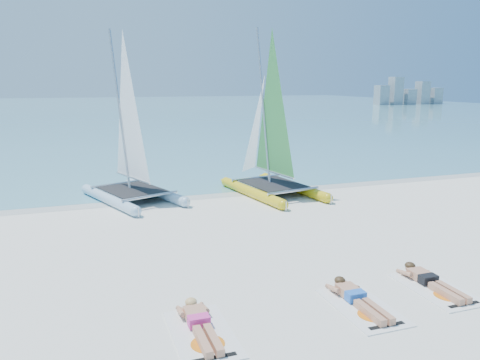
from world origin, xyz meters
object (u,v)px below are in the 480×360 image
object	(u,v)px
towel_c	(436,289)
sunbather_c	(429,280)
sunbather_b	(357,297)
catamaran_yellow	(267,140)
towel_b	(362,307)
towel_a	(202,334)
sunbather_a	(199,322)
catamaran_blue	(129,148)

from	to	relation	value
towel_c	sunbather_c	xyz separation A→B (m)	(0.00, 0.19, 0.11)
sunbather_b	catamaran_yellow	bearing A→B (deg)	78.49
towel_b	towel_c	bearing A→B (deg)	5.63
towel_a	sunbather_c	bearing A→B (deg)	3.78
catamaran_yellow	towel_b	size ratio (longest dim) A/B	3.44
towel_a	sunbather_c	distance (m)	4.95
sunbather_a	towel_a	bearing A→B (deg)	-90.00
catamaran_yellow	sunbather_c	distance (m)	9.16
catamaran_yellow	towel_c	size ratio (longest dim) A/B	3.44
catamaran_yellow	sunbather_a	world-z (taller)	catamaran_yellow
catamaran_yellow	sunbather_b	xyz separation A→B (m)	(-1.86, -9.15, -1.88)
towel_b	towel_c	xyz separation A→B (m)	(1.86, 0.18, 0.00)
catamaran_blue	sunbather_a	size ratio (longest dim) A/B	3.58
catamaran_blue	sunbather_c	xyz separation A→B (m)	(5.04, -9.39, -1.73)
towel_a	catamaran_yellow	bearing A→B (deg)	62.02
catamaran_yellow	sunbather_c	bearing A→B (deg)	-99.69
towel_c	towel_b	bearing A→B (deg)	-174.37
catamaran_yellow	sunbather_b	bearing A→B (deg)	-111.21
towel_a	sunbather_a	distance (m)	0.22
catamaran_yellow	sunbather_b	size ratio (longest dim) A/B	3.68
towel_a	towel_c	bearing A→B (deg)	1.56
towel_b	towel_c	world-z (taller)	same
catamaran_blue	sunbather_c	size ratio (longest dim) A/B	3.58
catamaran_yellow	sunbather_a	size ratio (longest dim) A/B	3.68
catamaran_yellow	sunbather_c	size ratio (longest dim) A/B	3.68
catamaran_blue	towel_a	size ratio (longest dim) A/B	3.34
catamaran_yellow	towel_b	bearing A→B (deg)	-110.98
towel_b	sunbather_c	bearing A→B (deg)	11.40
towel_a	sunbather_a	world-z (taller)	sunbather_a
sunbather_a	towel_b	size ratio (longest dim) A/B	0.93
towel_a	sunbather_a	xyz separation A→B (m)	(0.00, 0.19, 0.11)
towel_c	sunbather_a	bearing A→B (deg)	179.33
catamaran_blue	towel_c	size ratio (longest dim) A/B	3.34
towel_b	sunbather_b	size ratio (longest dim) A/B	1.07
catamaran_blue	sunbather_b	world-z (taller)	catamaran_blue
catamaran_yellow	towel_c	xyz separation A→B (m)	(0.00, -9.16, -1.99)
sunbather_a	sunbather_c	distance (m)	4.94
towel_a	sunbather_a	bearing A→B (deg)	90.00
towel_a	sunbather_b	bearing A→B (deg)	2.65
sunbather_b	towel_c	size ratio (longest dim) A/B	0.93
catamaran_blue	towel_a	distance (m)	9.89
catamaran_blue	sunbather_a	distance (m)	9.68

